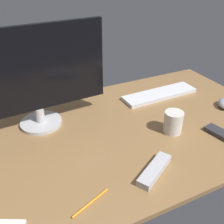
% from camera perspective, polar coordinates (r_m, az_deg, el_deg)
% --- Properties ---
extents(desk, '(1.40, 0.84, 0.02)m').
position_cam_1_polar(desk, '(1.15, 3.35, -3.95)').
color(desk, olive).
rests_on(desk, ground).
extents(monitor, '(0.61, 0.18, 0.43)m').
position_cam_1_polar(monitor, '(1.11, -16.64, 7.37)').
color(monitor, silver).
rests_on(monitor, desk).
extents(keyboard, '(0.41, 0.12, 0.02)m').
position_cam_1_polar(keyboard, '(1.43, 10.29, 3.83)').
color(keyboard, silver).
rests_on(keyboard, desk).
extents(tv_remote, '(0.18, 0.13, 0.03)m').
position_cam_1_polar(tv_remote, '(0.94, 9.20, -12.32)').
color(tv_remote, '#B7B7BC').
rests_on(tv_remote, desk).
extents(coffee_mug, '(0.08, 0.08, 0.10)m').
position_cam_1_polar(coffee_mug, '(1.13, 13.11, -2.15)').
color(coffee_mug, silver).
rests_on(coffee_mug, desk).
extents(pen, '(0.14, 0.06, 0.01)m').
position_cam_1_polar(pen, '(0.85, -4.68, -19.01)').
color(pen, orange).
rests_on(pen, desk).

